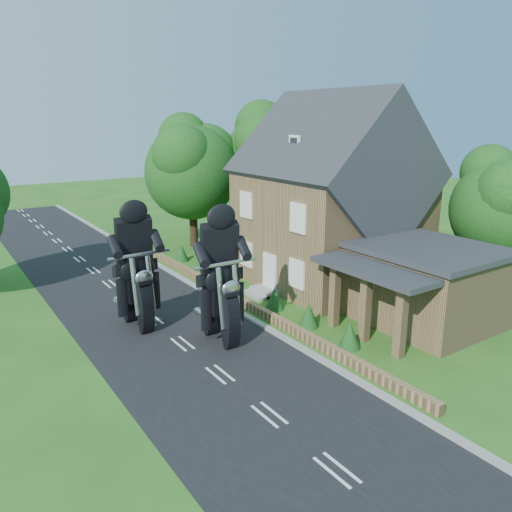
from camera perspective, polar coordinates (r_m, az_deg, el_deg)
ground at (r=18.16m, az=-4.15°, el=-13.37°), size 120.00×120.00×0.00m
road at (r=18.15m, az=-4.15°, el=-13.34°), size 7.00×80.00×0.02m
kerb at (r=19.98m, az=5.10°, el=-10.37°), size 0.30×80.00×0.12m
garden_wall at (r=23.99m, az=-1.23°, el=-5.40°), size 0.30×22.00×0.40m
house at (r=27.37m, az=8.58°, el=6.04°), size 9.54×8.64×10.24m
annex at (r=23.07m, az=18.61°, el=-2.98°), size 7.05×5.94×3.44m
tree_annex_side at (r=28.88m, az=26.60°, el=5.77°), size 5.64×5.20×7.48m
tree_house_right at (r=33.42m, az=13.49°, el=8.94°), size 6.51×6.00×8.40m
tree_behind_house at (r=37.29m, az=2.27°, el=11.59°), size 7.81×7.20×10.08m
tree_behind_left at (r=34.99m, az=-6.84°, el=10.43°), size 6.94×6.40×9.16m
shrub_a at (r=20.12m, az=10.66°, el=-8.86°), size 0.90×0.90×1.10m
shrub_b at (r=21.80m, az=6.03°, el=-6.71°), size 0.90×0.90×1.10m
shrub_c at (r=23.63m, az=2.14°, el=-4.84°), size 0.90×0.90×1.10m
shrub_d at (r=27.60m, az=-3.99°, el=-1.84°), size 0.90×0.90×1.10m
shrub_e at (r=29.71m, az=-6.42°, el=-0.64°), size 0.90×0.90×1.10m
shrub_f at (r=31.87m, az=-8.51°, el=0.40°), size 0.90×0.90×1.10m
motorcycle_lead at (r=20.24m, az=-4.03°, el=-7.54°), size 0.50×1.83×1.69m
motorcycle_follow at (r=22.09m, az=-13.30°, el=-5.95°), size 0.52×1.81×1.67m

